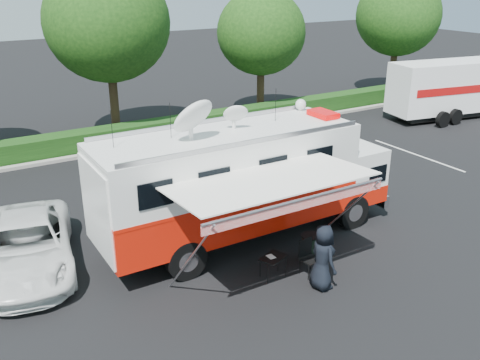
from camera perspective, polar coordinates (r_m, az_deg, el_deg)
The scene contains 11 objects.
ground_plane at distance 17.96m, azimuth 0.83°, elevation -6.15°, with size 120.00×120.00×0.00m, color black.
back_border at distance 28.25m, azimuth -11.48°, elevation 14.36°, with size 60.00×6.14×8.87m.
stall_lines at distance 20.10m, azimuth -4.92°, elevation -3.05°, with size 24.12×5.50×0.01m.
command_truck at distance 17.05m, azimuth 0.62°, elevation -0.10°, with size 9.99×2.75×4.80m.
awning at distance 14.00m, azimuth 3.67°, elevation -0.55°, with size 5.45×2.80×3.29m.
white_suv at distance 17.39m, azimuth -21.41°, elevation -8.78°, with size 2.56×5.56×1.54m, color silver.
person at distance 15.54m, azimuth 8.62°, elevation -11.22°, with size 0.94×0.61×1.92m, color black.
folding_table at distance 15.56m, azimuth 3.57°, elevation -8.34°, with size 0.92×0.79×0.66m.
folding_chair at distance 15.82m, azimuth 7.22°, elevation -7.79°, with size 0.58×0.61×1.08m.
trash_bin at distance 16.60m, azimuth 7.47°, elevation -7.14°, with size 0.57×0.57×0.85m.
semi_trailer at distance 35.55m, azimuth 23.56°, elevation 9.14°, with size 11.12×4.24×3.36m.
Camera 1 is at (-8.45, -13.46, 8.36)m, focal length 40.00 mm.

